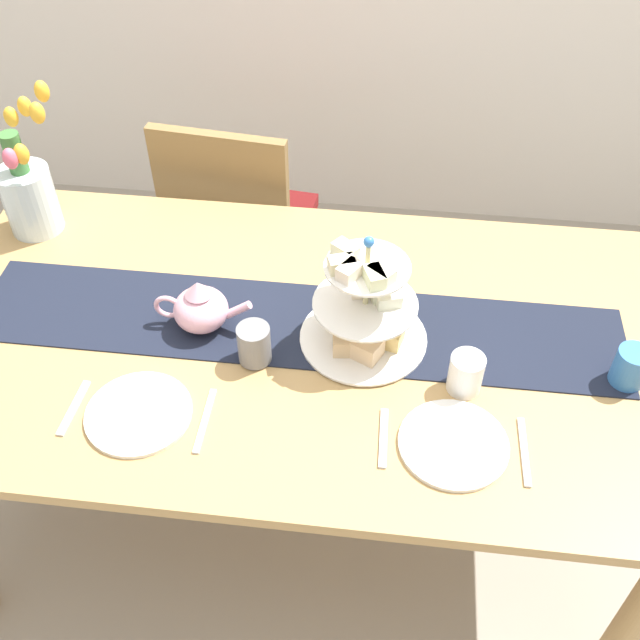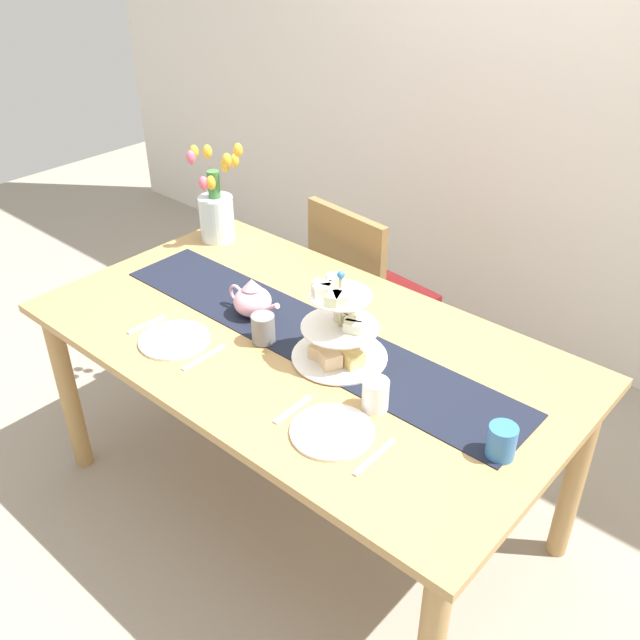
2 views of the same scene
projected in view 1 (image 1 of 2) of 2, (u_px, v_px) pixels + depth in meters
The scene contains 16 objects.
ground_plane at pixel (300, 503), 2.31m from camera, with size 8.00×8.00×0.00m, color gray.
dining_table at pixel (295, 360), 1.85m from camera, with size 1.79×1.00×0.76m.
chair_left at pixel (238, 223), 2.49m from camera, with size 0.46×0.46×0.91m.
table_runner at pixel (296, 324), 1.80m from camera, with size 1.56×0.28×0.00m, color black.
tiered_cake_stand at pixel (364, 311), 1.70m from camera, with size 0.30×0.30×0.30m.
teapot at pixel (200, 308), 1.76m from camera, with size 0.24×0.13×0.14m.
tulip_vase at pixel (26, 187), 1.98m from camera, with size 0.22×0.24×0.41m.
dinner_plate_left at pixel (139, 413), 1.60m from camera, with size 0.23×0.23×0.01m, color white.
fork_left at pixel (74, 408), 1.62m from camera, with size 0.02×0.15×0.01m, color silver.
knife_left at pixel (205, 420), 1.59m from camera, with size 0.01×0.17×0.01m, color silver.
dinner_plate_right at pixel (453, 444), 1.55m from camera, with size 0.23×0.23×0.01m, color white.
fork_right at pixel (383, 438), 1.56m from camera, with size 0.02×0.15×0.01m, color silver.
knife_right at pixel (524, 451), 1.54m from camera, with size 0.01×0.17×0.01m, color silver.
mug_grey at pixel (254, 344), 1.69m from camera, with size 0.08×0.08×0.10m, color slate.
mug_white_text at pixel (466, 374), 1.63m from camera, with size 0.08×0.08×0.10m, color white.
mug_orange at pixel (630, 367), 1.64m from camera, with size 0.08×0.08×0.10m, color #3370B7.
Camera 1 is at (0.21, -1.22, 2.04)m, focal length 41.99 mm.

